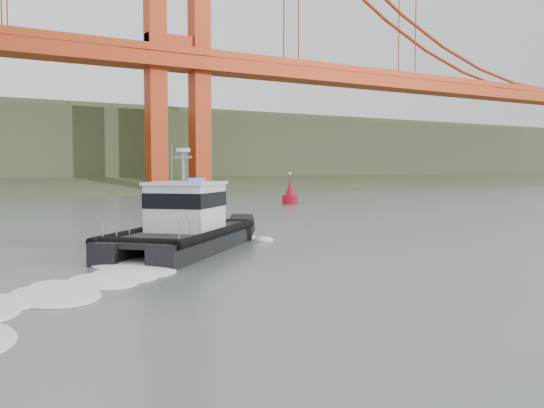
# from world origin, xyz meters

# --- Properties ---
(ground) EXTENTS (400.00, 400.00, 0.00)m
(ground) POSITION_xyz_m (0.00, 0.00, 0.00)
(ground) COLOR #53625C
(ground) RESTS_ON ground
(patrol_boat) EXTENTS (11.49, 11.12, 5.69)m
(patrol_boat) POSITION_xyz_m (-6.41, 8.87, 1.43)
(patrol_boat) COLOR black
(patrol_boat) RESTS_ON ground
(nav_buoy) EXTENTS (1.97, 1.97, 4.11)m
(nav_buoy) POSITION_xyz_m (21.25, 39.83, 1.08)
(nav_buoy) COLOR #A30B1D
(nav_buoy) RESTS_ON ground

